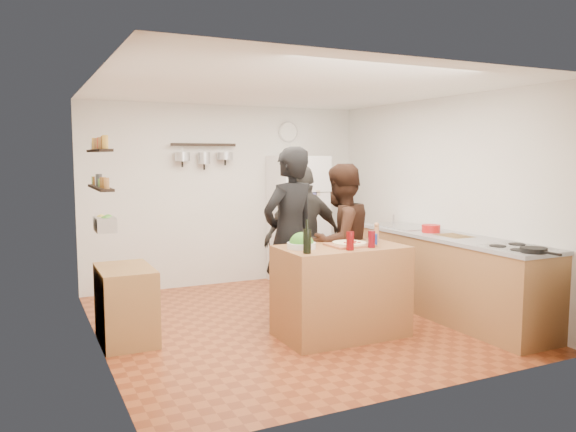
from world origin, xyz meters
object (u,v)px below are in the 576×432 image
wine_bottle (307,241)px  salt_canister (374,240)px  prep_island (341,291)px  pepper_mill (376,235)px  red_bowl (431,229)px  person_left (290,236)px  wall_clock (288,132)px  person_center (340,243)px  fridge (298,219)px  skillet (534,250)px  person_back (304,238)px  salad_bowl (301,246)px  side_table (126,304)px  counter_run (449,276)px

wine_bottle → salt_canister: 0.81m
prep_island → pepper_mill: size_ratio=7.61×
salt_canister → red_bowl: 1.21m
salt_canister → red_bowl: salt_canister is taller
person_left → wall_clock: wall_clock is taller
pepper_mill → person_center: bearing=114.0°
salt_canister → fridge: bearing=80.6°
wine_bottle → wall_clock: bearing=67.5°
prep_island → person_left: (-0.29, 0.59, 0.49)m
skillet → fridge: fridge is taller
person_back → salad_bowl: bearing=58.4°
person_left → person_center: 0.57m
person_left → skillet: bearing=116.2°
person_left → side_table: bearing=-23.4°
person_left → prep_island: bearing=98.1°
salad_bowl → counter_run: salad_bowl is taller
prep_island → wall_clock: bearing=75.2°
fridge → side_table: fridge is taller
fridge → wall_clock: bearing=90.0°
prep_island → person_center: 0.67m
pepper_mill → side_table: size_ratio=0.21×
person_center → wall_clock: (0.45, 2.25, 1.29)m
pepper_mill → side_table: (-2.42, 0.71, -0.63)m
salt_canister → person_center: 0.60m
skillet → side_table: bearing=150.5°
prep_island → wall_clock: (0.72, 2.72, 1.69)m
prep_island → red_bowl: size_ratio=5.92×
person_left → side_table: (-1.69, 0.17, -0.58)m
person_back → skillet: size_ratio=7.16×
person_left → skillet: 2.38m
red_bowl → wall_clock: 2.74m
salt_canister → wall_clock: wall_clock is taller
person_back → side_table: 2.13m
skillet → fridge: size_ratio=0.13×
wine_bottle → wall_clock: (1.22, 2.94, 1.13)m
salad_bowl → counter_run: 1.95m
prep_island → fridge: 2.54m
wine_bottle → red_bowl: wine_bottle is taller
prep_island → counter_run: size_ratio=0.48×
salt_canister → skillet: 1.47m
prep_island → person_back: 1.07m
person_back → red_bowl: 1.48m
salad_bowl → counter_run: bearing=1.2°
counter_run → wall_clock: wall_clock is taller
wine_bottle → red_bowl: bearing=16.7°
wall_clock → salt_canister: bearing=-98.3°
wall_clock → person_center: bearing=-101.4°
salad_bowl → side_table: bearing=155.4°
red_bowl → prep_island: bearing=-165.9°
skillet → wall_clock: bearing=99.6°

